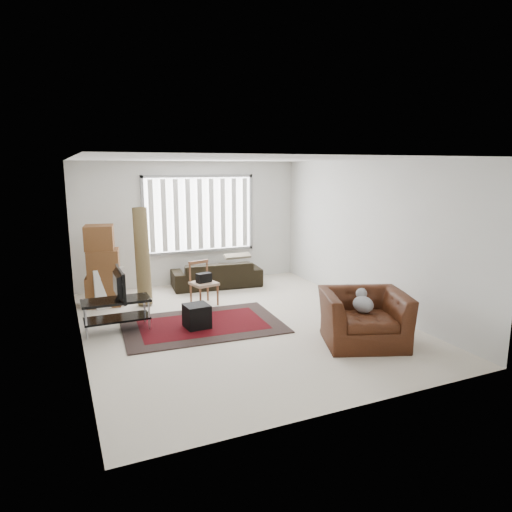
{
  "coord_description": "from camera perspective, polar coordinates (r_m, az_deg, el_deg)",
  "views": [
    {
      "loc": [
        -2.72,
        -6.75,
        2.59
      ],
      "look_at": [
        0.43,
        0.4,
        1.05
      ],
      "focal_mm": 32.0,
      "sensor_mm": 36.0,
      "label": 1
    }
  ],
  "objects": [
    {
      "name": "subwoofer",
      "position": [
        7.5,
        -7.41,
        -7.43
      ],
      "size": [
        0.41,
        0.41,
        0.38
      ],
      "primitive_type": "cube",
      "rotation": [
        0.0,
        0.0,
        0.08
      ],
      "color": "black",
      "rests_on": "persian_rug"
    },
    {
      "name": "white_flatpack",
      "position": [
        8.91,
        -17.76,
        -3.84
      ],
      "size": [
        0.59,
        0.27,
        0.73
      ],
      "primitive_type": "cube",
      "rotation": [
        -0.11,
        0.0,
        0.2
      ],
      "color": "silver",
      "rests_on": "ground"
    },
    {
      "name": "armchair",
      "position": [
        6.97,
        13.33,
        -7.07
      ],
      "size": [
        1.5,
        1.41,
        0.89
      ],
      "rotation": [
        0.0,
        0.0,
        -0.36
      ],
      "color": "#3E1B0C",
      "rests_on": "ground"
    },
    {
      "name": "tv_stand",
      "position": [
        7.61,
        -17.05,
        -6.26
      ],
      "size": [
        1.05,
        0.47,
        0.52
      ],
      "color": "black",
      "rests_on": "ground"
    },
    {
      "name": "moving_boxes",
      "position": [
        9.03,
        -18.63,
        -1.47
      ],
      "size": [
        0.71,
        0.66,
        1.52
      ],
      "color": "brown",
      "rests_on": "ground"
    },
    {
      "name": "side_chair",
      "position": [
        8.69,
        -6.59,
        -3.13
      ],
      "size": [
        0.52,
        0.52,
        0.82
      ],
      "rotation": [
        0.0,
        0.0,
        0.21
      ],
      "color": "#977B63",
      "rests_on": "ground"
    },
    {
      "name": "tv",
      "position": [
        7.5,
        -17.22,
        -3.42
      ],
      "size": [
        0.11,
        0.85,
        0.49
      ],
      "primitive_type": "imported",
      "rotation": [
        0.0,
        0.0,
        1.57
      ],
      "color": "black",
      "rests_on": "tv_stand"
    },
    {
      "name": "rolled_rug",
      "position": [
        8.87,
        -14.02,
        -0.0
      ],
      "size": [
        0.33,
        0.63,
        1.85
      ],
      "primitive_type": "cylinder",
      "rotation": [
        -0.19,
        0.0,
        -0.09
      ],
      "color": "brown",
      "rests_on": "ground"
    },
    {
      "name": "sofa",
      "position": [
        9.96,
        -4.95,
        -1.77
      ],
      "size": [
        1.99,
        1.02,
        0.73
      ],
      "primitive_type": "imported",
      "rotation": [
        0.0,
        0.0,
        3.04
      ],
      "color": "black",
      "rests_on": "ground"
    },
    {
      "name": "persian_rug",
      "position": [
        7.69,
        -6.68,
        -8.53
      ],
      "size": [
        2.66,
        1.86,
        0.02
      ],
      "color": "black",
      "rests_on": "ground"
    },
    {
      "name": "room",
      "position": [
        7.81,
        -3.02,
        5.03
      ],
      "size": [
        6.0,
        6.02,
        2.71
      ],
      "color": "beige",
      "rests_on": "ground"
    }
  ]
}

